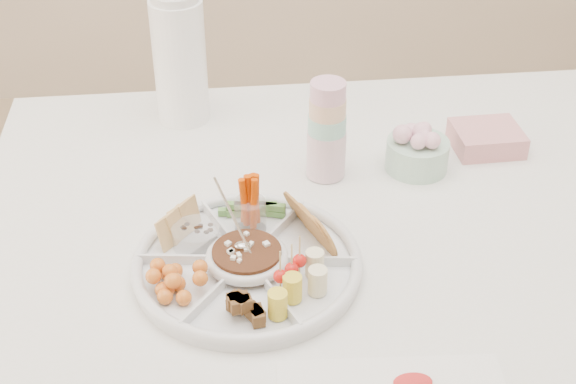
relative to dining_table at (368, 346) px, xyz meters
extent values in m
cube|color=white|center=(0.00, 0.00, 0.00)|extent=(1.52, 1.02, 0.76)
cylinder|color=white|center=(-0.26, -0.17, 0.40)|extent=(0.43, 0.43, 0.04)
cylinder|color=black|center=(-0.26, -0.17, 0.41)|extent=(0.13, 0.13, 0.04)
cylinder|color=silver|center=(-0.09, 0.11, 0.48)|extent=(0.09, 0.09, 0.21)
cylinder|color=white|center=(-0.37, 0.37, 0.53)|extent=(0.15, 0.15, 0.29)
cylinder|color=#86B093|center=(0.10, 0.11, 0.43)|extent=(0.14, 0.14, 0.09)
cube|color=pink|center=(0.26, 0.17, 0.40)|extent=(0.14, 0.12, 0.05)
camera|label=1|loc=(-0.31, -1.21, 1.26)|focal=50.00mm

